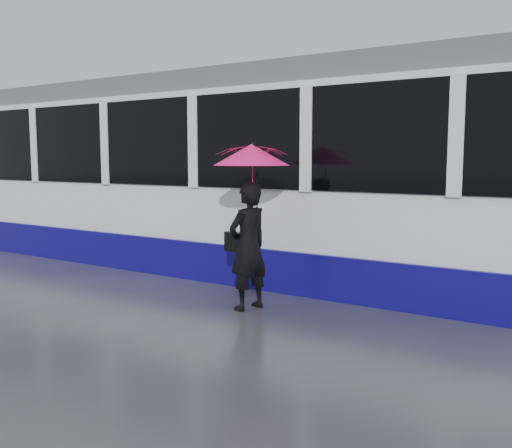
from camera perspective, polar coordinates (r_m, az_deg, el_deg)
The scene contains 5 objects.
ground at distance 7.33m, azimuth -3.03°, elevation -8.77°, with size 90.00×90.00×0.00m, color #2C2C31.
rails at distance 9.40m, azimuth 6.12°, elevation -5.30°, with size 34.00×1.51×0.02m.
woman at distance 7.29m, azimuth -0.79°, elevation -2.24°, with size 0.60×0.39×1.64m, color black.
umbrella at distance 7.18m, azimuth -0.47°, elevation 5.45°, with size 1.16×1.16×1.11m.
handbag at distance 7.43m, azimuth -2.11°, elevation -1.77°, with size 0.31×0.19×0.43m.
Camera 1 is at (4.22, -5.67, 1.94)m, focal length 40.00 mm.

